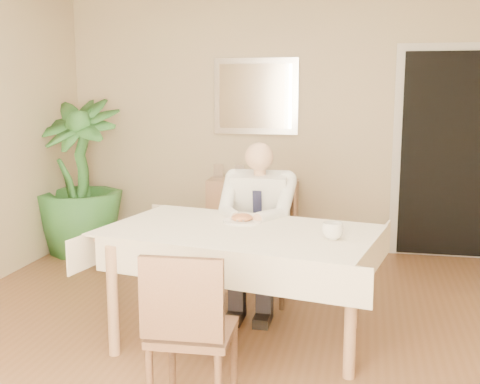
% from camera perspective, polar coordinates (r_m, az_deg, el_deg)
% --- Properties ---
extents(room, '(5.00, 5.02, 2.60)m').
position_cam_1_polar(room, '(3.66, -1.14, 4.46)').
color(room, brown).
rests_on(room, ground).
extents(doorway, '(0.96, 0.07, 2.10)m').
position_cam_1_polar(doorway, '(6.09, 18.77, 3.33)').
color(doorway, silver).
rests_on(doorway, ground).
extents(mirror, '(0.86, 0.04, 0.76)m').
position_cam_1_polar(mirror, '(6.12, 1.49, 9.06)').
color(mirror, silver).
rests_on(mirror, room).
extents(dining_table, '(1.91, 1.35, 0.75)m').
position_cam_1_polar(dining_table, '(3.86, -0.02, -4.78)').
color(dining_table, '#9E7654').
rests_on(dining_table, ground).
extents(chair_far, '(0.45, 0.45, 0.94)m').
position_cam_1_polar(chair_far, '(4.74, 2.21, -3.69)').
color(chair_far, '#402C1C').
rests_on(chair_far, ground).
extents(chair_near, '(0.43, 0.43, 0.87)m').
position_cam_1_polar(chair_near, '(3.06, -4.91, -12.51)').
color(chair_near, '#402C1C').
rests_on(chair_near, ground).
extents(seated_man, '(0.48, 0.72, 1.24)m').
position_cam_1_polar(seated_man, '(4.42, 1.58, -2.56)').
color(seated_man, silver).
rests_on(seated_man, ground).
extents(plate, '(0.26, 0.26, 0.02)m').
position_cam_1_polar(plate, '(4.04, 0.23, -2.76)').
color(plate, white).
rests_on(plate, dining_table).
extents(food, '(0.14, 0.14, 0.06)m').
position_cam_1_polar(food, '(4.03, 0.23, -2.45)').
color(food, brown).
rests_on(food, dining_table).
extents(knife, '(0.01, 0.13, 0.01)m').
position_cam_1_polar(knife, '(3.97, 0.62, -2.73)').
color(knife, silver).
rests_on(knife, dining_table).
extents(fork, '(0.01, 0.13, 0.01)m').
position_cam_1_polar(fork, '(3.98, -0.51, -2.68)').
color(fork, silver).
rests_on(fork, dining_table).
extents(coffee_mug, '(0.16, 0.16, 0.10)m').
position_cam_1_polar(coffee_mug, '(3.63, 8.79, -3.66)').
color(coffee_mug, white).
rests_on(coffee_mug, dining_table).
extents(sideboard, '(0.91, 0.34, 0.72)m').
position_cam_1_polar(sideboard, '(6.11, 1.19, -2.18)').
color(sideboard, '#9E7654').
rests_on(sideboard, ground).
extents(photo_frame_left, '(0.10, 0.02, 0.14)m').
position_cam_1_polar(photo_frame_left, '(6.18, -2.07, 2.02)').
color(photo_frame_left, silver).
rests_on(photo_frame_left, sideboard).
extents(photo_frame_center, '(0.10, 0.02, 0.14)m').
position_cam_1_polar(photo_frame_center, '(6.13, -0.02, 1.96)').
color(photo_frame_center, silver).
rests_on(photo_frame_center, sideboard).
extents(photo_frame_right, '(0.10, 0.02, 0.14)m').
position_cam_1_polar(photo_frame_right, '(6.08, 1.86, 1.89)').
color(photo_frame_right, silver).
rests_on(photo_frame_right, sideboard).
extents(potted_palm, '(0.93, 0.93, 1.53)m').
position_cam_1_polar(potted_palm, '(6.14, -15.07, 1.34)').
color(potted_palm, '#285E26').
rests_on(potted_palm, ground).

